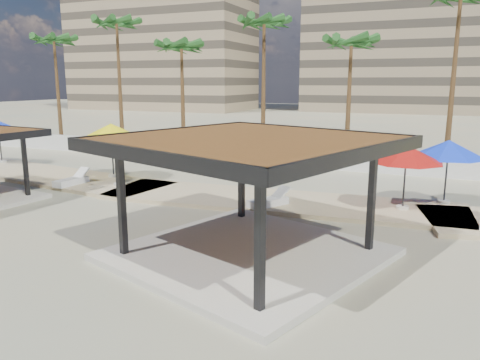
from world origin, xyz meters
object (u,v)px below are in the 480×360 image
object	(u,v)px
umbrella_c	(406,154)
lounger_b	(269,202)
pavilion_central	(248,187)
lounger_a	(72,181)

from	to	relation	value
umbrella_c	lounger_b	distance (m)	5.88
pavilion_central	lounger_a	bearing A→B (deg)	174.52
umbrella_c	lounger_a	size ratio (longest dim) A/B	1.92
lounger_b	umbrella_c	bearing A→B (deg)	-40.71
pavilion_central	lounger_b	distance (m)	5.86
pavilion_central	lounger_b	xyz separation A→B (m)	(-1.25, 5.41, -1.88)
umbrella_c	lounger_a	distance (m)	16.08
pavilion_central	umbrella_c	bearing A→B (deg)	79.66
lounger_b	lounger_a	bearing A→B (deg)	121.63
lounger_a	lounger_b	distance (m)	10.62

